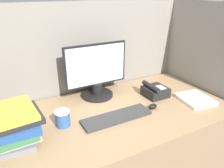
# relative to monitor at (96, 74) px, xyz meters

# --- Properties ---
(cubicle_panel_rear) EXTENTS (1.97, 0.04, 1.43)m
(cubicle_panel_rear) POSITION_rel_monitor_xyz_m (0.01, 0.16, -0.22)
(cubicle_panel_rear) COLOR gray
(cubicle_panel_rear) RESTS_ON ground_plane
(cubicle_panel_right) EXTENTS (0.04, 0.86, 1.43)m
(cubicle_panel_right) POSITION_rel_monitor_xyz_m (0.83, -0.24, -0.22)
(cubicle_panel_right) COLOR gray
(cubicle_panel_right) RESTS_ON ground_plane
(desk) EXTENTS (1.57, 0.80, 0.75)m
(desk) POSITION_rel_monitor_xyz_m (0.01, -0.27, -0.55)
(desk) COLOR #937551
(desk) RESTS_ON ground_plane
(monitor) EXTENTS (0.47, 0.24, 0.40)m
(monitor) POSITION_rel_monitor_xyz_m (0.00, 0.00, 0.00)
(monitor) COLOR black
(monitor) RESTS_ON desk
(keyboard) EXTENTS (0.45, 0.13, 0.02)m
(keyboard) POSITION_rel_monitor_xyz_m (-0.02, -0.35, -0.16)
(keyboard) COLOR #333333
(keyboard) RESTS_ON desk
(mouse) EXTENTS (0.06, 0.04, 0.04)m
(mouse) POSITION_rel_monitor_xyz_m (0.25, -0.36, -0.16)
(mouse) COLOR black
(mouse) RESTS_ON desk
(coffee_cup) EXTENTS (0.09, 0.09, 0.10)m
(coffee_cup) POSITION_rel_monitor_xyz_m (-0.34, -0.27, -0.12)
(coffee_cup) COLOR #335999
(coffee_cup) RESTS_ON desk
(book_stack) EXTENTS (0.26, 0.30, 0.18)m
(book_stack) POSITION_rel_monitor_xyz_m (-0.59, -0.28, -0.08)
(book_stack) COLOR slate
(book_stack) RESTS_ON desk
(desk_telephone) EXTENTS (0.17, 0.18, 0.11)m
(desk_telephone) POSITION_rel_monitor_xyz_m (0.38, -0.21, -0.13)
(desk_telephone) COLOR black
(desk_telephone) RESTS_ON desk
(paper_pile) EXTENTS (0.24, 0.26, 0.02)m
(paper_pile) POSITION_rel_monitor_xyz_m (0.60, -0.41, -0.16)
(paper_pile) COLOR white
(paper_pile) RESTS_ON desk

